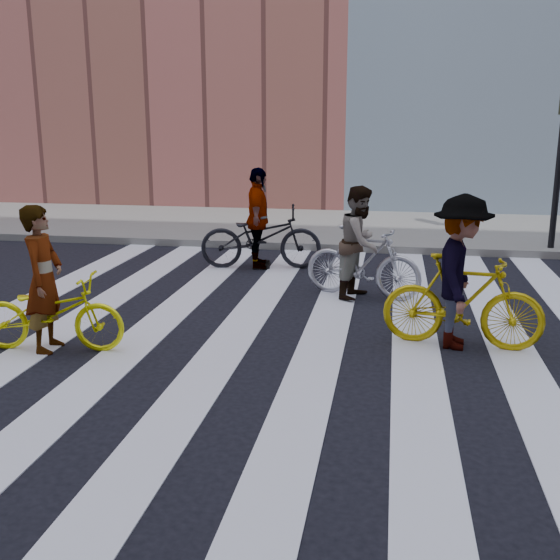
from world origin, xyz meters
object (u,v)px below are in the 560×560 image
(bike_yellow_right, at_px, (463,301))
(rider_mid, at_px, (360,242))
(bike_dark_rear, at_px, (261,237))
(rider_left, at_px, (44,279))
(rider_rear, at_px, (258,219))
(rider_right, at_px, (460,272))
(bike_silver_mid, at_px, (363,262))
(bike_yellow_left, at_px, (51,313))

(bike_yellow_right, xyz_separation_m, rider_mid, (-1.30, 2.00, 0.28))
(bike_dark_rear, distance_m, rider_mid, 2.48)
(rider_mid, bearing_deg, rider_left, 147.61)
(rider_rear, bearing_deg, rider_right, -148.53)
(bike_dark_rear, distance_m, rider_rear, 0.33)
(rider_left, distance_m, rider_rear, 4.83)
(bike_silver_mid, distance_m, bike_yellow_right, 2.36)
(bike_silver_mid, relative_size, rider_mid, 1.08)
(rider_mid, distance_m, rider_right, 2.36)
(bike_dark_rear, xyz_separation_m, rider_left, (-1.59, -4.58, 0.28))
(bike_silver_mid, bearing_deg, rider_rear, 66.49)
(rider_left, distance_m, rider_mid, 4.50)
(bike_silver_mid, bearing_deg, rider_right, -131.97)
(bike_yellow_right, distance_m, rider_mid, 2.41)
(rider_rear, bearing_deg, rider_left, 152.30)
(bike_dark_rear, relative_size, rider_mid, 1.28)
(bike_yellow_left, distance_m, bike_silver_mid, 4.50)
(bike_dark_rear, height_order, rider_left, rider_left)
(bike_yellow_right, bearing_deg, bike_silver_mid, 39.26)
(rider_right, distance_m, rider_rear, 4.81)
(rider_mid, bearing_deg, bike_silver_mid, -72.92)
(bike_yellow_right, bearing_deg, rider_left, 108.32)
(bike_silver_mid, distance_m, rider_left, 4.55)
(bike_dark_rear, bearing_deg, rider_rear, 80.89)
(bike_yellow_right, bearing_deg, rider_right, 97.27)
(rider_mid, relative_size, rider_rear, 0.93)
(rider_right, bearing_deg, rider_rear, 47.84)
(bike_yellow_right, relative_size, rider_right, 1.02)
(bike_yellow_left, distance_m, bike_yellow_right, 4.76)
(rider_left, relative_size, rider_rear, 0.95)
(bike_dark_rear, distance_m, rider_right, 4.79)
(bike_yellow_right, distance_m, rider_rear, 4.86)
(rider_rear, bearing_deg, bike_dark_rear, -99.11)
(rider_left, xyz_separation_m, rider_rear, (1.54, 4.58, 0.05))
(bike_silver_mid, relative_size, bike_dark_rear, 0.84)
(bike_silver_mid, relative_size, rider_right, 1.00)
(bike_yellow_right, bearing_deg, rider_mid, 40.28)
(bike_silver_mid, relative_size, rider_rear, 1.01)
(rider_mid, bearing_deg, rider_right, -130.93)
(rider_left, bearing_deg, rider_mid, -55.64)
(bike_yellow_left, relative_size, rider_mid, 1.02)
(bike_silver_mid, relative_size, bike_yellow_right, 0.98)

